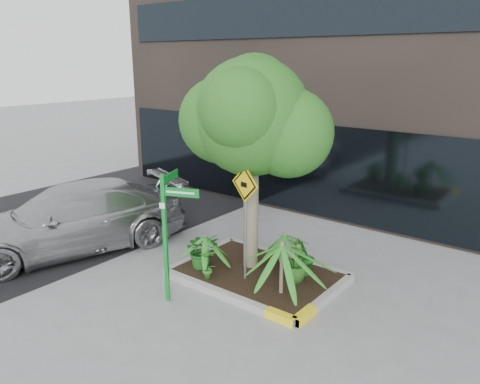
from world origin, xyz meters
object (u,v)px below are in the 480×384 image
Objects in this scene: tree at (252,117)px; cattle_sign at (245,204)px; street_sign_post at (168,224)px; parked_car at (71,219)px.

tree is 1.73m from cattle_sign.
tree is at bearing 54.17° from street_sign_post.
tree is at bearing 40.83° from parked_car.
cattle_sign reaches higher than parked_car.
tree reaches higher than street_sign_post.
street_sign_post is (3.62, -0.27, 0.75)m from parked_car.
parked_car is 4.60m from cattle_sign.
tree is 1.94× the size of cattle_sign.
street_sign_post is at bearing -108.98° from cattle_sign.
cattle_sign is (4.38, 1.06, 0.95)m from parked_car.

